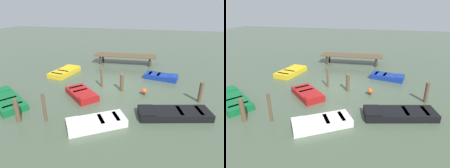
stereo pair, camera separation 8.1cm
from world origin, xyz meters
The scene contains 14 objects.
ground_plane centered at (0.00, 0.00, 0.00)m, with size 80.00×80.00×0.00m, color #475642.
dock_segment centered at (-0.30, 6.75, 0.85)m, with size 6.46×2.03×0.95m.
rowboat_green centered at (-5.89, -3.91, 0.22)m, with size 3.93×3.24×0.46m.
rowboat_red centered at (-1.62, -1.88, 0.22)m, with size 2.82×2.73×0.46m.
rowboat_blue centered at (3.49, 2.96, 0.22)m, with size 2.83×1.71×0.46m.
rowboat_white centered at (0.43, -4.92, 0.22)m, with size 3.15×2.64×0.46m.
rowboat_black centered at (4.26, -3.00, 0.22)m, with size 4.08×2.25×0.46m.
rowboat_yellow centered at (-4.92, 2.12, 0.22)m, with size 1.94×3.19×0.46m.
mooring_piling_mid_left centered at (-3.71, -5.50, 0.64)m, with size 0.25×0.25×1.28m, color brown.
mooring_piling_far_left centered at (-2.31, -5.14, 0.80)m, with size 0.16×0.16×1.60m, color brown.
mooring_piling_mid_right centered at (0.78, -0.23, 0.63)m, with size 0.26×0.26×1.25m, color brown.
mooring_piling_center centered at (-0.81, 0.09, 0.72)m, with size 0.17×0.17×1.45m, color brown.
mooring_piling_far_right centered at (5.94, -0.72, 0.66)m, with size 0.25×0.25×1.32m, color brown.
marker_buoy centered at (2.42, -0.53, 0.29)m, with size 0.36×0.36×0.48m.
Camera 1 is at (3.28, -12.76, 5.68)m, focal length 30.89 mm.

